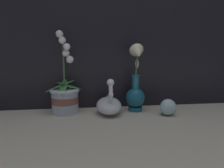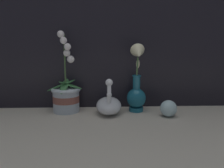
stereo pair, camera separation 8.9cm
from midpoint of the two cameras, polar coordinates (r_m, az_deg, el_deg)
name	(u,v)px [view 2 (the right image)]	position (r m, az deg, el deg)	size (l,w,h in m)	color
ground_plane	(116,121)	(0.98, 3.73, -9.74)	(2.80, 2.80, 0.00)	#BCB2A3
orchid_potted_plant	(66,95)	(1.12, -9.69, -2.75)	(0.18, 0.17, 0.40)	#B2BCCC
swan_figurine	(109,104)	(1.08, 1.51, -5.38)	(0.12, 0.20, 0.18)	white
blue_vase	(137,88)	(1.11, 8.76, -1.07)	(0.10, 0.13, 0.34)	#195B75
glass_sphere	(168,108)	(1.08, 16.86, -6.15)	(0.08, 0.08, 0.08)	silver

